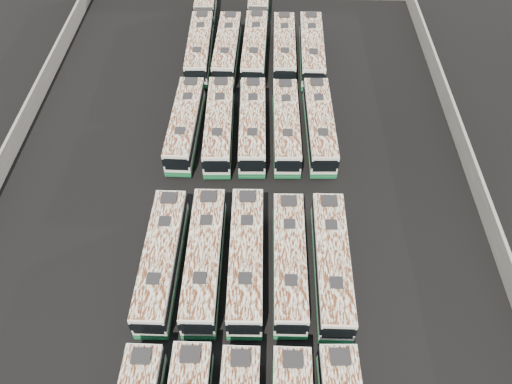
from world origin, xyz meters
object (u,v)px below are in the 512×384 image
object	(u,v)px
bus_midback_right	(286,126)
bus_back_center	(256,33)
bus_back_left	(227,48)
bus_back_far_left	(202,33)
bus_midfront_center	(246,259)
bus_midback_far_left	(185,124)
bus_midfront_far_left	(162,259)
bus_midback_left	(219,125)
bus_midback_center	(253,125)
bus_midfront_far_right	(331,263)
bus_midfront_left	(205,258)
bus_midfront_right	(289,261)
bus_midback_far_right	(319,125)
bus_back_far_right	(312,49)
bus_back_right	(284,48)

from	to	relation	value
bus_midback_right	bus_back_center	distance (m)	17.31
bus_back_left	bus_back_far_left	bearing A→B (deg)	136.95
bus_midfront_center	bus_back_left	world-z (taller)	bus_midfront_center
bus_midfront_center	bus_midback_far_left	world-z (taller)	bus_midfront_center
bus_midfront_far_left	bus_back_far_left	size ratio (longest dim) A/B	0.65
bus_midback_left	bus_midback_center	world-z (taller)	bus_midback_left
bus_midback_right	bus_back_left	size ratio (longest dim) A/B	0.99
bus_midfront_far_right	bus_midback_left	distance (m)	19.05
bus_midfront_left	bus_midfront_far_right	size ratio (longest dim) A/B	1.01
bus_midfront_left	bus_midback_right	bearing A→B (deg)	67.10
bus_midfront_right	bus_midback_center	xyz separation A→B (m)	(-3.37, 16.15, 0.03)
bus_midback_right	bus_midback_far_right	world-z (taller)	bus_midback_far_right
bus_midfront_right	bus_midback_left	xyz separation A→B (m)	(-6.73, 16.05, 0.05)
bus_midback_right	bus_midfront_center	bearing A→B (deg)	-102.86
bus_midback_far_left	bus_midfront_center	bearing A→B (deg)	-65.84
bus_midback_center	bus_back_left	distance (m)	14.04
bus_midback_far_left	bus_back_far_left	bearing A→B (deg)	91.20
bus_midback_far_left	bus_midback_center	bearing A→B (deg)	1.32
bus_midback_right	bus_midfront_far_right	bearing A→B (deg)	-79.22
bus_midback_right	bus_back_center	xyz separation A→B (m)	(-3.41, 16.97, 0.07)
bus_midfront_center	bus_back_far_right	distance (m)	30.34
bus_midfront_far_left	bus_back_far_right	size ratio (longest dim) A/B	0.99
bus_midfront_right	bus_midfront_far_right	size ratio (longest dim) A/B	0.98
bus_midfront_right	bus_back_far_left	bearing A→B (deg)	106.89
bus_midfront_left	bus_back_left	size ratio (longest dim) A/B	1.02
bus_midfront_far_left	bus_back_far_right	bearing A→B (deg)	66.49
bus_midfront_far_left	bus_back_left	size ratio (longest dim) A/B	1.01
bus_midback_center	bus_midback_far_right	bearing A→B (deg)	0.17
bus_midback_far_left	bus_back_left	xyz separation A→B (m)	(3.39, 13.62, 0.00)
bus_midfront_center	bus_back_far_right	xyz separation A→B (m)	(6.66, 29.60, -0.01)
bus_midfront_right	bus_back_far_right	xyz separation A→B (m)	(3.24, 29.70, 0.06)
bus_midfront_far_right	bus_back_center	bearing A→B (deg)	101.73
bus_midback_far_right	bus_back_far_left	distance (m)	21.52
bus_midfront_left	bus_back_center	size ratio (longest dim) A/B	0.64
bus_midback_left	bus_back_far_right	xyz separation A→B (m)	(9.97, 13.65, 0.01)
bus_midback_left	bus_midback_far_right	size ratio (longest dim) A/B	1.02
bus_midfront_center	bus_midfront_right	xyz separation A→B (m)	(3.42, -0.10, -0.07)
bus_midback_far_left	bus_back_center	distance (m)	18.26
bus_midback_center	bus_midfront_far_left	bearing A→B (deg)	-113.61
bus_midfront_left	bus_midfront_center	world-z (taller)	bus_midfront_center
bus_midback_right	bus_back_left	world-z (taller)	bus_back_left
bus_midback_far_left	bus_back_right	xyz separation A→B (m)	(10.17, 13.80, -0.02)
bus_back_center	bus_midfront_far_left	bearing A→B (deg)	-100.06
bus_midfront_right	bus_back_far_right	distance (m)	29.88
bus_midfront_left	bus_back_far_left	distance (m)	33.17
bus_back_far_left	bus_back_right	world-z (taller)	bus_back_far_left
bus_midback_right	bus_back_far_left	xyz separation A→B (m)	(-10.13, 16.91, 0.01)
bus_back_center	bus_back_far_right	xyz separation A→B (m)	(6.65, -3.40, -0.01)
bus_midfront_far_left	bus_midfront_right	bearing A→B (deg)	1.21
bus_midback_center	bus_back_right	size ratio (longest dim) A/B	1.02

